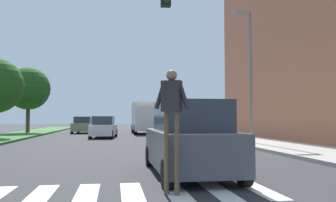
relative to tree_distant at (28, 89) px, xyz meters
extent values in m
plane|color=#2D2D30|center=(8.17, -7.25, -4.39)|extent=(140.00, 140.00, 0.00)
cube|color=silver|center=(6.82, -28.34, -4.38)|extent=(0.45, 2.20, 0.01)
cube|color=silver|center=(7.72, -28.34, -4.38)|extent=(0.45, 2.20, 0.01)
cube|color=silver|center=(8.62, -28.34, -4.38)|extent=(0.45, 2.20, 0.01)
cube|color=silver|center=(9.52, -28.34, -4.38)|extent=(0.45, 2.20, 0.01)
cube|color=silver|center=(10.42, -28.34, -4.38)|extent=(0.45, 2.20, 0.01)
cube|color=silver|center=(11.32, -28.34, -4.38)|extent=(0.45, 2.20, 0.01)
cylinder|color=#4C3823|center=(0.00, 0.00, -2.73)|extent=(0.36, 0.36, 3.02)
sphere|color=#1E4C19|center=(0.00, 0.00, 0.02)|extent=(4.12, 4.12, 4.12)
cube|color=#9E9991|center=(16.41, -9.25, -4.31)|extent=(3.00, 64.00, 0.15)
sphere|color=#0F3F19|center=(9.68, -25.92, 0.45)|extent=(0.16, 0.16, 0.16)
cylinder|color=slate|center=(15.91, -16.57, -0.49)|extent=(0.14, 0.14, 7.50)
cube|color=gray|center=(15.41, -16.57, 3.16)|extent=(0.90, 0.24, 0.16)
cylinder|color=brown|center=(9.48, -28.69, -3.56)|extent=(0.14, 0.14, 1.65)
cylinder|color=brown|center=(9.29, -28.58, -3.56)|extent=(0.14, 0.14, 1.65)
cube|color=#262628|center=(9.38, -28.64, -2.43)|extent=(0.45, 0.39, 0.62)
cylinder|color=#262628|center=(9.59, -28.75, -2.39)|extent=(0.28, 0.21, 0.58)
cylinder|color=#262628|center=(9.17, -28.52, -2.39)|extent=(0.28, 0.21, 0.58)
sphere|color=#8C664C|center=(9.38, -28.64, -2.01)|extent=(0.30, 0.30, 0.22)
cube|color=#474C51|center=(10.25, -26.20, -3.68)|extent=(1.92, 4.61, 0.96)
cube|color=#2D333D|center=(10.25, -26.43, -2.81)|extent=(1.68, 2.54, 0.79)
cylinder|color=black|center=(9.37, -24.35, -4.07)|extent=(0.22, 0.64, 0.64)
cylinder|color=black|center=(11.11, -24.34, -4.07)|extent=(0.22, 0.64, 0.64)
cylinder|color=black|center=(9.38, -28.05, -4.07)|extent=(0.22, 0.64, 0.64)
cylinder|color=black|center=(11.12, -28.04, -4.07)|extent=(0.22, 0.64, 0.64)
cube|color=silver|center=(7.44, -7.59, -3.76)|extent=(2.11, 4.57, 0.80)
cube|color=#2D333D|center=(7.42, -7.81, -3.04)|extent=(1.68, 2.13, 0.66)
cylinder|color=black|center=(6.84, -5.75, -4.07)|extent=(0.28, 0.66, 0.64)
cylinder|color=black|center=(8.38, -5.90, -4.07)|extent=(0.28, 0.66, 0.64)
cylinder|color=black|center=(6.51, -9.27, -4.07)|extent=(0.28, 0.66, 0.64)
cylinder|color=black|center=(8.05, -9.42, -4.07)|extent=(0.28, 0.66, 0.64)
cube|color=gray|center=(5.14, 1.38, -3.76)|extent=(2.16, 4.35, 0.81)
cube|color=#2D333D|center=(5.12, 1.17, -3.03)|extent=(1.75, 2.02, 0.66)
cylinder|color=black|center=(4.45, 3.09, -4.07)|extent=(0.27, 0.66, 0.64)
cylinder|color=black|center=(6.10, 2.96, -4.07)|extent=(0.27, 0.66, 0.64)
cylinder|color=black|center=(4.17, -0.20, -4.07)|extent=(0.27, 0.66, 0.64)
cylinder|color=black|center=(5.82, -0.34, -4.07)|extent=(0.27, 0.66, 0.64)
cube|color=silver|center=(11.20, -3.15, -2.94)|extent=(2.30, 2.00, 2.20)
cube|color=beige|center=(11.20, -0.05, -2.64)|extent=(2.30, 4.20, 2.70)
cylinder|color=black|center=(12.25, -3.15, -3.94)|extent=(0.30, 0.90, 0.90)
cylinder|color=black|center=(10.15, -3.15, -3.94)|extent=(0.30, 0.90, 0.90)
cylinder|color=black|center=(12.25, 1.00, -3.94)|extent=(0.30, 0.90, 0.90)
cylinder|color=black|center=(10.15, 1.00, -3.94)|extent=(0.30, 0.90, 0.90)
camera|label=1|loc=(8.25, -35.60, -2.87)|focal=37.70mm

